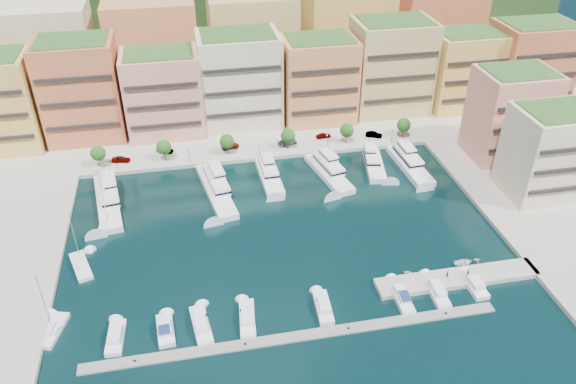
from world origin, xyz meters
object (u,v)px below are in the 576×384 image
cruiser_7 (401,296)px  car_0 (121,159)px  tree_0 (98,153)px  yacht_0 (108,198)px  lamppost_0 (115,160)px  cruiser_1 (166,330)px  cruiser_9 (474,285)px  sailboat_2 (108,220)px  yacht_2 (216,187)px  sailboat_0 (53,331)px  tree_3 (288,136)px  yacht_3 (269,174)px  lamppost_1 (189,153)px  yacht_6 (409,162)px  cruiser_2 (201,325)px  tree_5 (404,125)px  cruiser_8 (436,291)px  car_4 (324,135)px  lamppost_2 (259,146)px  cruiser_0 (116,338)px  tree_1 (164,147)px  tree_2 (227,141)px  person_0 (447,274)px  tender_3 (477,259)px  car_2 (230,146)px  lamppost_4 (392,133)px  car_1 (165,150)px  tender_2 (463,263)px  car_3 (287,142)px  cruiser_5 (323,307)px  tender_1 (408,272)px  yacht_4 (328,171)px  lamppost_3 (327,139)px  tree_4 (347,130)px  cruiser_3 (247,319)px  person_1 (467,273)px

cruiser_7 → car_0: (-52.56, 59.43, 1.21)m
tree_0 → yacht_0: (2.70, -15.26, -3.53)m
lamppost_0 → cruiser_1: 56.97m
cruiser_9 → sailboat_2: bearing=153.1°
yacht_2 → sailboat_0: (-31.40, -38.78, -0.89)m
tree_3 → yacht_3: tree_3 is taller
lamppost_1 → yacht_2: (5.45, -13.14, -2.62)m
sailboat_0 → tree_3: bearing=46.2°
yacht_6 → car_0: 73.08m
cruiser_2 → lamppost_0: bearing=107.0°
tree_3 → yacht_0: (-45.30, -15.26, -3.53)m
yacht_0 → yacht_3: (38.11, 3.05, 0.00)m
yacht_2 → car_0: (-22.42, 16.75, 0.57)m
sailboat_2 → tree_5: bearing=16.6°
cruiser_8 → car_4: car_4 is taller
lamppost_0 → cruiser_7: size_ratio=0.46×
lamppost_2 → cruiser_0: bearing=-120.8°
tree_1 → yacht_6: (60.59, -13.53, -3.53)m
lamppost_0 → car_4: (54.70, 6.24, -2.12)m
yacht_2 → yacht_6: bearing=2.2°
tree_2 → lamppost_0: 28.11m
sailboat_2 → person_0: bearing=-26.6°
tree_5 → sailboat_0: bearing=-147.1°
lamppost_1 → sailboat_0: sailboat_0 is taller
tree_0 → person_0: bearing=-39.3°
tender_3 → car_2: 69.47m
yacht_2 → cruiser_8: yacht_2 is taller
tree_5 → lamppost_4: bearing=-150.1°
car_1 → tender_2: bearing=-109.5°
car_2 → car_3: bearing=-103.6°
lamppost_2 → cruiser_5: (2.91, -55.79, -3.28)m
tree_5 → yacht_2: 54.89m
cruiser_8 → tender_2: bearing=37.3°
cruiser_7 → car_4: bearing=89.0°
tender_1 → car_0: bearing=69.7°
tree_0 → tree_3: same height
yacht_4 → lamppost_3: bearing=77.2°
tree_4 → cruiser_3: 67.87m
lamppost_2 → car_1: 24.94m
yacht_4 → cruiser_3: size_ratio=2.22×
tree_2 → tender_2: size_ratio=1.44×
car_0 → tree_3: bearing=-81.6°
cruiser_9 → car_2: bearing=122.6°
tree_0 → lamppost_3: tree_0 is taller
lamppost_1 → tree_4: bearing=3.1°
lamppost_3 → cruiser_8: bearing=-83.3°
sailboat_2 → tree_3: bearing=27.1°
tender_3 → person_1: (-4.71, -4.83, 1.46)m
cruiser_7 → tender_3: size_ratio=6.05×
person_0 → cruiser_0: bearing=80.0°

